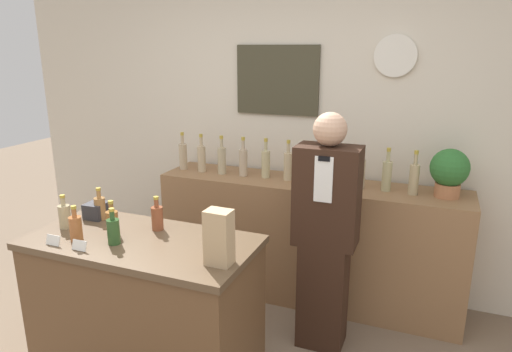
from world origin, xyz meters
The scene contains 26 objects.
back_wall centered at (0.00, 2.00, 1.36)m, with size 5.20×0.09×2.70m.
back_shelf centered at (0.21, 1.70, 0.48)m, with size 2.34×0.48×0.96m.
display_counter centered at (-0.41, 0.43, 0.45)m, with size 1.31×0.64×0.91m.
shopkeeper centered at (0.48, 1.15, 0.79)m, with size 0.40×0.25×1.58m.
potted_plant centered at (1.18, 1.72, 1.15)m, with size 0.26×0.26×0.33m.
paper_bag centered at (0.14, 0.32, 1.05)m, with size 0.13×0.10×0.28m.
price_card_left centered at (-0.81, 0.19, 0.94)m, with size 0.09×0.02×0.06m.
price_card_right centered at (-0.62, 0.19, 0.94)m, with size 0.09×0.02×0.06m.
gift_box centered at (-0.87, 0.61, 0.96)m, with size 0.13×0.13×0.10m.
counter_bottle_0 centered at (-0.93, 0.41, 0.99)m, with size 0.07×0.07×0.21m.
counter_bottle_1 centered at (-0.83, 0.60, 0.99)m, with size 0.07×0.07×0.21m.
counter_bottle_2 centered at (-0.73, 0.28, 0.99)m, with size 0.07×0.07×0.21m.
counter_bottle_3 centered at (-0.60, 0.43, 0.99)m, with size 0.07×0.07×0.21m.
counter_bottle_4 centered at (-0.51, 0.33, 0.99)m, with size 0.07×0.07×0.21m.
counter_bottle_5 centered at (-0.40, 0.59, 0.99)m, with size 0.07×0.07×0.21m.
shelf_bottle_0 centered at (-0.88, 1.70, 1.08)m, with size 0.07×0.07×0.31m.
shelf_bottle_1 centered at (-0.69, 1.68, 1.08)m, with size 0.07×0.07×0.31m.
shelf_bottle_2 centered at (-0.51, 1.68, 1.08)m, with size 0.07×0.07×0.31m.
shelf_bottle_3 centered at (-0.33, 1.69, 1.08)m, with size 0.07×0.07×0.31m.
shelf_bottle_4 centered at (-0.14, 1.71, 1.08)m, with size 0.07×0.07×0.31m.
shelf_bottle_5 centered at (0.04, 1.71, 1.08)m, with size 0.07×0.07×0.31m.
shelf_bottle_6 centered at (0.23, 1.70, 1.08)m, with size 0.07×0.07×0.31m.
shelf_bottle_7 centered at (0.41, 1.70, 1.08)m, with size 0.07×0.07×0.31m.
shelf_bottle_8 centered at (0.60, 1.70, 1.08)m, with size 0.07×0.07×0.31m.
shelf_bottle_9 centered at (0.78, 1.71, 1.08)m, with size 0.07×0.07×0.31m.
shelf_bottle_10 centered at (0.96, 1.69, 1.08)m, with size 0.07×0.07×0.31m.
Camera 1 is at (1.07, -1.53, 1.95)m, focal length 32.00 mm.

